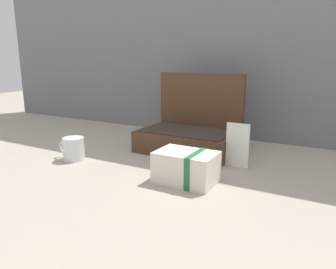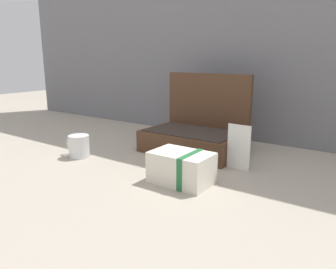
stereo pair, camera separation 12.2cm
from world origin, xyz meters
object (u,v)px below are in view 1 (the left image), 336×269
open_suitcase (190,133)px  cream_toiletry_bag (187,167)px  info_card_left (237,145)px  coffee_mug (73,149)px

open_suitcase → cream_toiletry_bag: bearing=-66.2°
info_card_left → open_suitcase: bearing=155.5°
cream_toiletry_bag → info_card_left: bearing=67.5°
open_suitcase → coffee_mug: open_suitcase is taller
cream_toiletry_bag → coffee_mug: (-0.52, -0.00, -0.01)m
cream_toiletry_bag → coffee_mug: 0.52m
open_suitcase → cream_toiletry_bag: (0.16, -0.36, -0.03)m
info_card_left → coffee_mug: bearing=-157.4°
open_suitcase → coffee_mug: bearing=-134.4°
coffee_mug → cream_toiletry_bag: bearing=0.5°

